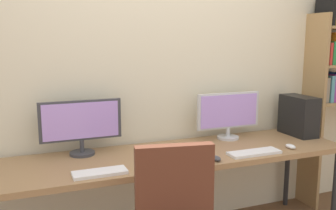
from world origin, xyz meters
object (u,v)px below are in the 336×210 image
keyboard_right (254,153)px  mouse_left_side (291,146)px  desk (171,160)px  monitor_left (81,124)px  pc_tower (299,116)px  mouse_right_side (216,158)px  keyboard_left (100,173)px  laptop_closed (167,155)px  monitor_right (228,113)px

keyboard_right → mouse_left_side: size_ratio=4.12×
desk → monitor_left: bearing=160.5°
pc_tower → mouse_right_side: (-1.00, -0.36, -0.15)m
pc_tower → monitor_left: bearing=176.5°
mouse_right_side → keyboard_left: bearing=177.9°
pc_tower → mouse_left_side: size_ratio=3.54×
laptop_closed → monitor_left: bearing=160.4°
keyboard_right → mouse_left_side: bearing=2.9°
keyboard_right → mouse_right_side: 0.33m
monitor_right → monitor_left: bearing=-180.0°
keyboard_left → mouse_left_side: (1.46, 0.02, 0.01)m
monitor_left → laptop_closed: 0.65m
monitor_left → keyboard_right: bearing=-20.9°
keyboard_left → monitor_right: bearing=20.9°
monitor_left → mouse_left_side: monitor_left is taller
desk → monitor_right: monitor_right is taller
monitor_left → laptop_closed: size_ratio=1.80×
monitor_right → laptop_closed: 0.74m
monitor_left → keyboard_right: 1.26m
monitor_right → keyboard_right: bearing=-95.2°
mouse_left_side → monitor_right: bearing=125.0°
mouse_left_side → laptop_closed: (-0.95, 0.15, -0.00)m
monitor_right → keyboard_left: (-1.16, -0.44, -0.20)m
laptop_closed → desk: bearing=55.2°
mouse_left_side → keyboard_right: bearing=-177.1°
desk → mouse_left_side: size_ratio=28.09×
monitor_left → laptop_closed: monitor_left is taller
mouse_left_side → mouse_right_side: bearing=-176.0°
desk → keyboard_left: (-0.56, -0.23, 0.06)m
desk → mouse_left_side: 0.92m
keyboard_right → monitor_right: bearing=84.8°
keyboard_left → mouse_right_side: mouse_right_side is taller
monitor_left → pc_tower: bearing=-3.5°
monitor_left → mouse_left_side: (1.50, -0.42, -0.21)m
desk → keyboard_right: 0.61m
desk → keyboard_left: size_ratio=8.10×
mouse_right_side → laptop_closed: size_ratio=0.30×
monitor_left → keyboard_left: 0.49m
pc_tower → keyboard_right: size_ratio=0.86×
monitor_right → pc_tower: 0.64m
monitor_left → desk: bearing=-19.5°
laptop_closed → mouse_right_side: bearing=-28.0°
keyboard_left → mouse_right_side: size_ratio=3.47×
pc_tower → keyboard_right: pc_tower is taller
keyboard_right → mouse_right_side: bearing=-174.9°
mouse_right_side → monitor_right: bearing=52.0°
pc_tower → desk: bearing=-175.3°
keyboard_left → mouse_left_side: bearing=0.7°
desk → keyboard_left: keyboard_left is taller
desk → pc_tower: size_ratio=7.93×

